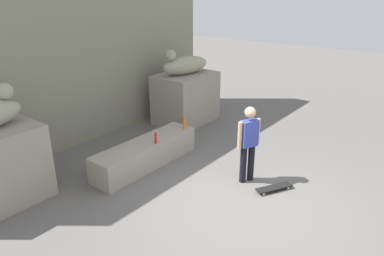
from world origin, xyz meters
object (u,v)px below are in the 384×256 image
Objects in this scene: bottle_orange at (185,124)px; bottle_red at (156,138)px; statue_reclining_right at (185,65)px; skater at (248,141)px; skateboard at (274,188)px.

bottle_red reaches higher than bottle_orange.
bottle_red is at bearing 38.00° from statue_reclining_right.
skater is 5.46× the size of bottle_red.
skater reaches higher than skateboard.
bottle_red is (-0.72, 1.97, -0.20)m from skater.
bottle_orange is (0.39, 2.67, 0.66)m from skateboard.
statue_reclining_right is 2.41m from bottle_orange.
skateboard is at bearing 73.96° from statue_reclining_right.
statue_reclining_right is 4.85m from skateboard.
skater reaches higher than bottle_orange.
skater is 2.10m from bottle_red.
skateboard is at bearing -74.87° from bottle_red.
bottle_orange is (0.38, 2.01, -0.20)m from skater.
skater is at bearing 118.51° from skateboard.
skater is at bearing 69.65° from statue_reclining_right.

